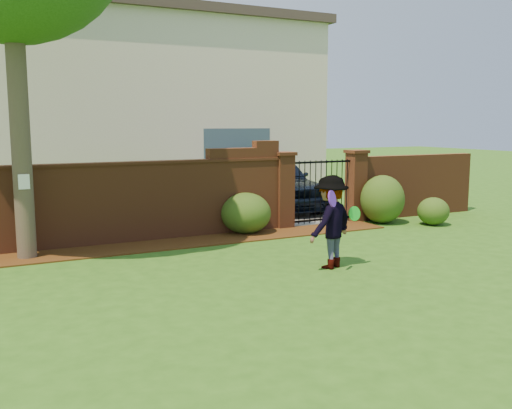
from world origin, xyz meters
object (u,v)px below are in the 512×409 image
frisbee_purple (332,199)px  frisbee_green (354,214)px  car (276,183)px  man (332,222)px

frisbee_purple → frisbee_green: frisbee_purple is taller
car → man: man is taller
frisbee_purple → man: bearing=54.4°
car → frisbee_green: (-2.07, -6.69, 0.17)m
car → frisbee_purple: bearing=-106.6°
man → frisbee_green: size_ratio=6.36×
car → frisbee_purple: (-2.75, -6.96, 0.51)m
frisbee_purple → frisbee_green: (0.67, 0.27, -0.34)m
man → frisbee_purple: (-0.28, -0.40, 0.48)m
man → frisbee_purple: size_ratio=5.81×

